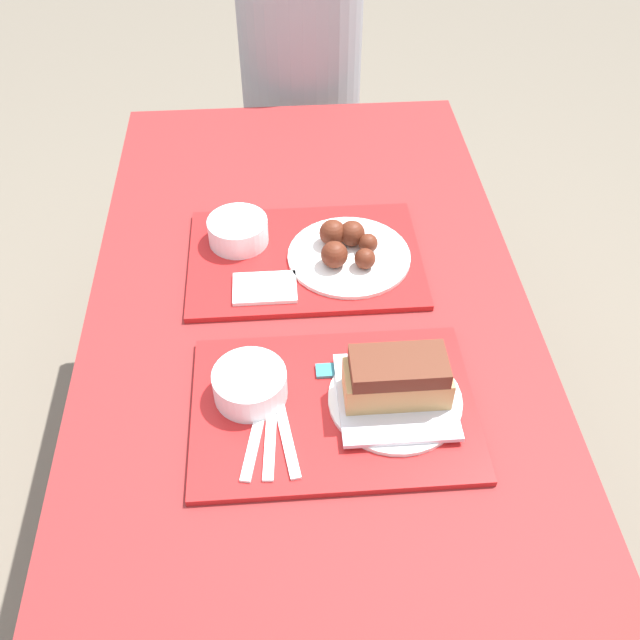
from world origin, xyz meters
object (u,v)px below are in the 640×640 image
tray_near (334,408)px  wings_plate_far (347,249)px  tray_far (307,258)px  brisket_sandwich_plate (396,386)px  bowl_coleslaw_near (250,383)px  bowl_coleslaw_far (238,230)px  person_seated_across (301,56)px

tray_near → wings_plate_far: wings_plate_far is taller
tray_far → brisket_sandwich_plate: bearing=-72.1°
bowl_coleslaw_near → wings_plate_far: size_ratio=0.50×
tray_near → tray_far: 0.36m
tray_far → bowl_coleslaw_near: bowl_coleslaw_near is taller
tray_near → bowl_coleslaw_far: bowl_coleslaw_far is taller
bowl_coleslaw_near → wings_plate_far: (0.19, 0.33, -0.01)m
tray_near → person_seated_across: size_ratio=0.62×
tray_near → bowl_coleslaw_near: (-0.13, 0.03, 0.03)m
wings_plate_far → tray_near: bearing=-98.9°
brisket_sandwich_plate → tray_far: bearing=107.9°
brisket_sandwich_plate → wings_plate_far: (-0.04, 0.35, -0.02)m
tray_near → bowl_coleslaw_far: 0.45m
tray_far → bowl_coleslaw_near: 0.35m
bowl_coleslaw_near → wings_plate_far: bearing=60.3°
tray_far → person_seated_across: 0.82m
tray_far → brisket_sandwich_plate: 0.38m
bowl_coleslaw_far → person_seated_across: size_ratio=0.16×
wings_plate_far → bowl_coleslaw_near: bearing=-119.7°
tray_near → wings_plate_far: bearing=81.1°
person_seated_across → tray_near: bearing=-90.5°
tray_far → bowl_coleslaw_far: 0.15m
tray_near → brisket_sandwich_plate: bearing=1.4°
tray_far → tray_near: bearing=-86.9°
bowl_coleslaw_far → wings_plate_far: size_ratio=0.50×
bowl_coleslaw_far → person_seated_across: (0.16, 0.76, -0.01)m
bowl_coleslaw_far → wings_plate_far: wings_plate_far is taller
tray_near → brisket_sandwich_plate: 0.11m
wings_plate_far → person_seated_across: (-0.04, 0.83, -0.01)m
wings_plate_far → person_seated_across: person_seated_across is taller
brisket_sandwich_plate → bowl_coleslaw_far: 0.48m
brisket_sandwich_plate → bowl_coleslaw_far: (-0.25, 0.42, -0.01)m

